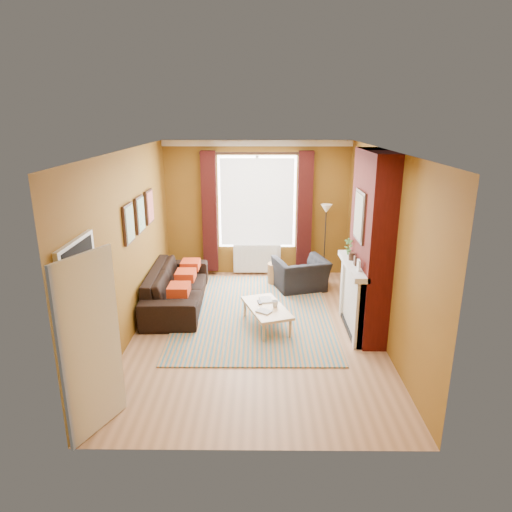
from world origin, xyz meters
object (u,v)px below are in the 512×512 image
Objects in this scene: armchair at (301,274)px; coffee_table at (266,309)px; wicker_stool at (276,273)px; floor_lamp at (326,221)px; sofa at (177,287)px.

coffee_table is at bearing 50.48° from armchair.
armchair is 0.80× the size of coffee_table.
wicker_stool is (-0.47, 0.32, -0.10)m from armchair.
wicker_stool is (0.22, 2.00, -0.11)m from coffee_table.
wicker_stool is 1.47m from floor_lamp.
wicker_stool is (1.81, 1.10, -0.13)m from sofa.
wicker_stool reaches higher than coffee_table.
floor_lamp is at bearing -147.05° from armchair.
wicker_stool is at bearing 64.89° from coffee_table.
sofa reaches higher than armchair.
wicker_stool is 0.28× the size of floor_lamp.
sofa reaches higher than coffee_table.
sofa is 2.12m from wicker_stool.
sofa is at bearing 131.74° from coffee_table.
coffee_table is at bearing -121.23° from sofa.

